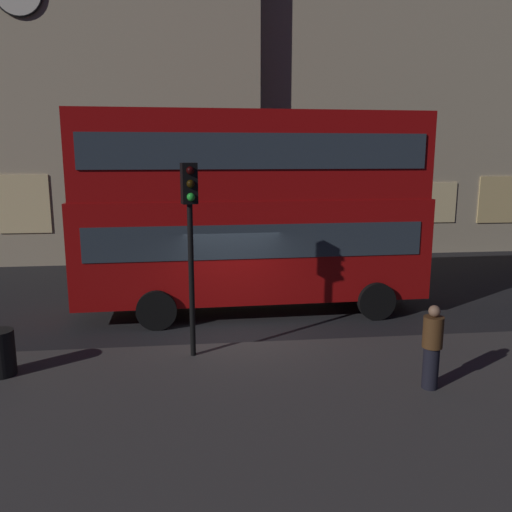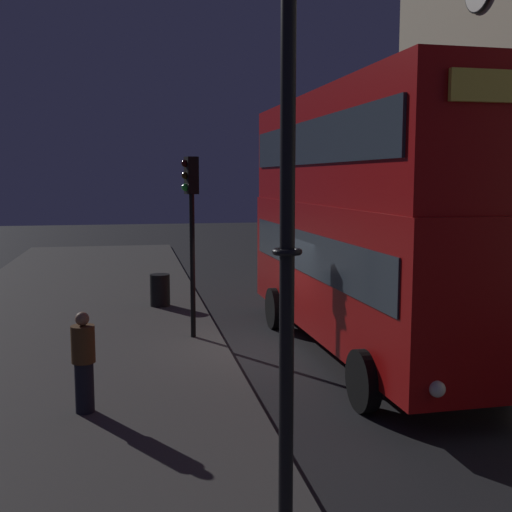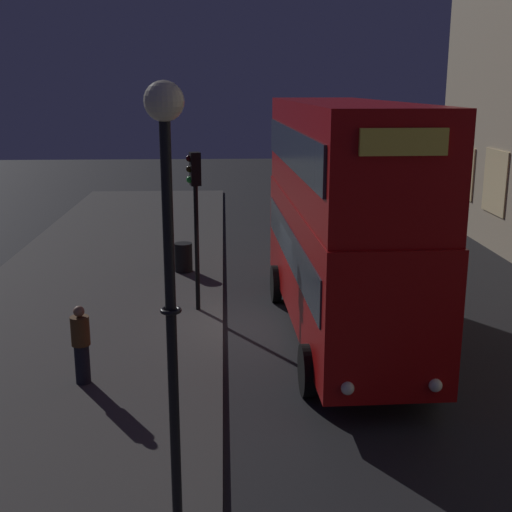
# 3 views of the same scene
# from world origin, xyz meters

# --- Properties ---
(ground_plane) EXTENTS (80.00, 80.00, 0.00)m
(ground_plane) POSITION_xyz_m (0.00, 0.00, 0.00)
(ground_plane) COLOR #232326
(sidewalk_slab) EXTENTS (44.00, 7.39, 0.12)m
(sidewalk_slab) POSITION_xyz_m (0.00, -4.65, 0.06)
(sidewalk_slab) COLOR #423F3D
(sidewalk_slab) RESTS_ON ground
(double_decker_bus) EXTENTS (9.89, 2.93, 5.62)m
(double_decker_bus) POSITION_xyz_m (0.64, 1.88, 3.12)
(double_decker_bus) COLOR #9E0C0C
(double_decker_bus) RESTS_ON ground
(traffic_light_near_kerb) EXTENTS (0.37, 0.39, 4.21)m
(traffic_light_near_kerb) POSITION_xyz_m (-1.04, -1.63, 3.14)
(traffic_light_near_kerb) COLOR black
(traffic_light_near_kerb) RESTS_ON sidewalk_slab
(street_lamp) EXTENTS (0.49, 0.49, 5.92)m
(street_lamp) POSITION_xyz_m (7.95, -1.58, 4.37)
(street_lamp) COLOR black
(street_lamp) RESTS_ON sidewalk_slab
(pedestrian) EXTENTS (0.38, 0.38, 1.63)m
(pedestrian) POSITION_xyz_m (3.44, -3.78, 0.95)
(pedestrian) COLOR black
(pedestrian) RESTS_ON sidewalk_slab
(litter_bin) EXTENTS (0.58, 0.58, 0.93)m
(litter_bin) POSITION_xyz_m (-4.88, -2.22, 0.59)
(litter_bin) COLOR black
(litter_bin) RESTS_ON sidewalk_slab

